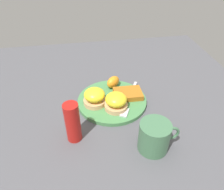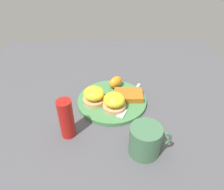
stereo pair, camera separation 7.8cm
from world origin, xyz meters
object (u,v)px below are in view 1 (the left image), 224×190
object	(u,v)px
cup	(155,137)
condiment_bottle	(73,122)
sandwich_benedict_right	(116,102)
hashbrown_patty	(128,94)
sandwich_benedict_left	(95,97)
orange_wedge	(113,82)
fork	(129,100)

from	to	relation	value
cup	condiment_bottle	world-z (taller)	condiment_bottle
sandwich_benedict_right	hashbrown_patty	world-z (taller)	sandwich_benedict_right
condiment_bottle	sandwich_benedict_left	bearing A→B (deg)	61.01
sandwich_benedict_left	cup	world-z (taller)	cup
sandwich_benedict_left	orange_wedge	bearing A→B (deg)	47.97
sandwich_benedict_right	fork	size ratio (longest dim) A/B	0.40
orange_wedge	cup	xyz separation A→B (m)	(0.06, -0.30, 0.01)
condiment_bottle	orange_wedge	bearing A→B (deg)	55.34
cup	condiment_bottle	bearing A→B (deg)	161.49
sandwich_benedict_right	orange_wedge	size ratio (longest dim) A/B	1.33
hashbrown_patty	condiment_bottle	xyz separation A→B (m)	(-0.20, -0.16, 0.04)
fork	sandwich_benedict_left	bearing A→B (deg)	176.98
sandwich_benedict_right	cup	xyz separation A→B (m)	(0.08, -0.17, 0.00)
sandwich_benedict_right	orange_wedge	bearing A→B (deg)	84.47
hashbrown_patty	cup	distance (m)	0.24
fork	condiment_bottle	xyz separation A→B (m)	(-0.20, -0.13, 0.05)
sandwich_benedict_left	sandwich_benedict_right	world-z (taller)	same
fork	condiment_bottle	world-z (taller)	condiment_bottle
condiment_bottle	cup	bearing A→B (deg)	-18.51
sandwich_benedict_left	cup	distance (m)	0.26
sandwich_benedict_right	fork	xyz separation A→B (m)	(0.05, 0.03, -0.03)
orange_wedge	fork	world-z (taller)	orange_wedge
fork	cup	bearing A→B (deg)	-83.68
sandwich_benedict_left	fork	distance (m)	0.13
cup	sandwich_benedict_right	bearing A→B (deg)	113.77
sandwich_benedict_left	cup	bearing A→B (deg)	-55.58
sandwich_benedict_right	hashbrown_patty	size ratio (longest dim) A/B	0.78
sandwich_benedict_left	condiment_bottle	distance (m)	0.16
orange_wedge	cup	size ratio (longest dim) A/B	0.51
orange_wedge	fork	size ratio (longest dim) A/B	0.30
sandwich_benedict_left	orange_wedge	distance (m)	0.12
sandwich_benedict_right	orange_wedge	xyz separation A→B (m)	(0.01, 0.13, -0.01)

